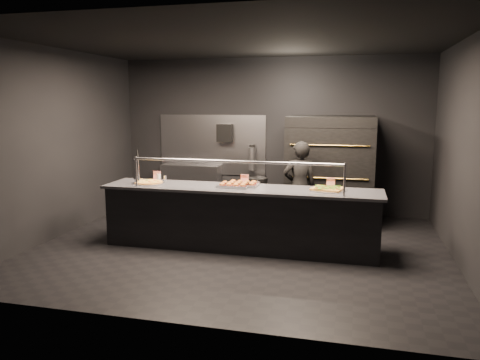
% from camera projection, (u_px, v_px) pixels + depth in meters
% --- Properties ---
extents(room, '(6.04, 6.00, 3.00)m').
position_uv_depth(room, '(239.00, 148.00, 6.80)').
color(room, black).
rests_on(room, ground).
extents(service_counter, '(4.10, 0.78, 1.37)m').
position_uv_depth(service_counter, '(240.00, 218.00, 6.92)').
color(service_counter, black).
rests_on(service_counter, ground).
extents(pizza_oven, '(1.50, 1.23, 1.91)m').
position_uv_depth(pizza_oven, '(330.00, 169.00, 8.37)').
color(pizza_oven, black).
rests_on(pizza_oven, ground).
extents(prep_shelf, '(1.20, 0.35, 0.90)m').
position_uv_depth(prep_shelf, '(191.00, 187.00, 9.53)').
color(prep_shelf, '#99999E').
rests_on(prep_shelf, ground).
extents(towel_dispenser, '(0.30, 0.20, 0.35)m').
position_uv_depth(towel_dispenser, '(225.00, 133.00, 9.24)').
color(towel_dispenser, black).
rests_on(towel_dispenser, room).
extents(fire_extinguisher, '(0.14, 0.14, 0.51)m').
position_uv_depth(fire_extinguisher, '(252.00, 158.00, 9.20)').
color(fire_extinguisher, '#B2B2B7').
rests_on(fire_extinguisher, room).
extents(beer_tap, '(0.14, 0.20, 0.54)m').
position_uv_depth(beer_tap, '(138.00, 173.00, 7.16)').
color(beer_tap, silver).
rests_on(beer_tap, service_counter).
extents(round_pizza, '(0.49, 0.49, 0.03)m').
position_uv_depth(round_pizza, '(149.00, 182.00, 7.19)').
color(round_pizza, silver).
rests_on(round_pizza, service_counter).
extents(slider_tray_a, '(0.46, 0.34, 0.07)m').
position_uv_depth(slider_tray_a, '(234.00, 185.00, 6.89)').
color(slider_tray_a, silver).
rests_on(slider_tray_a, service_counter).
extents(slider_tray_b, '(0.47, 0.35, 0.08)m').
position_uv_depth(slider_tray_b, '(242.00, 184.00, 6.98)').
color(slider_tray_b, silver).
rests_on(slider_tray_b, service_counter).
extents(square_pizza, '(0.53, 0.53, 0.05)m').
position_uv_depth(square_pizza, '(327.00, 189.00, 6.63)').
color(square_pizza, silver).
rests_on(square_pizza, service_counter).
extents(condiment_jar, '(0.17, 0.07, 0.11)m').
position_uv_depth(condiment_jar, '(161.00, 177.00, 7.43)').
color(condiment_jar, silver).
rests_on(condiment_jar, service_counter).
extents(tent_cards, '(2.84, 0.04, 0.15)m').
position_uv_depth(tent_cards, '(242.00, 179.00, 7.11)').
color(tent_cards, white).
rests_on(tent_cards, service_counter).
extents(trash_bin, '(0.43, 0.43, 0.72)m').
position_uv_depth(trash_bin, '(256.00, 196.00, 9.00)').
color(trash_bin, black).
rests_on(trash_bin, ground).
extents(worker, '(0.65, 0.53, 1.53)m').
position_uv_depth(worker, '(299.00, 187.00, 7.73)').
color(worker, black).
rests_on(worker, ground).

